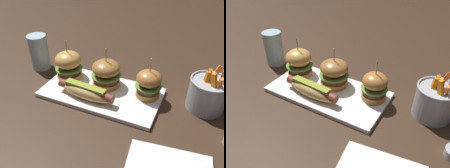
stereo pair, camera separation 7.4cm
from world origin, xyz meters
TOP-DOWN VIEW (x-y plane):
  - ground_plane at (0.00, 0.00)m, footprint 3.00×3.00m
  - platter_main at (0.00, 0.00)m, footprint 0.40×0.20m
  - hot_dog at (-0.03, -0.05)m, footprint 0.20×0.06m
  - slider_left at (-0.15, 0.04)m, footprint 0.10×0.10m
  - slider_center at (-0.00, 0.04)m, footprint 0.10×0.10m
  - slider_right at (0.15, 0.04)m, footprint 0.08×0.08m
  - fries_bucket at (0.33, 0.07)m, footprint 0.12×0.12m
  - water_glass at (-0.30, 0.07)m, footprint 0.07×0.07m

SIDE VIEW (x-z plane):
  - ground_plane at x=0.00m, z-range 0.00..0.00m
  - platter_main at x=0.00m, z-range 0.00..0.01m
  - hot_dog at x=-0.03m, z-range 0.01..0.06m
  - fries_bucket at x=0.33m, z-range -0.02..0.13m
  - slider_right at x=0.15m, z-range -0.01..0.13m
  - slider_center at x=0.00m, z-range -0.01..0.13m
  - slider_left at x=-0.15m, z-range -0.01..0.14m
  - water_glass at x=-0.30m, z-range 0.00..0.14m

